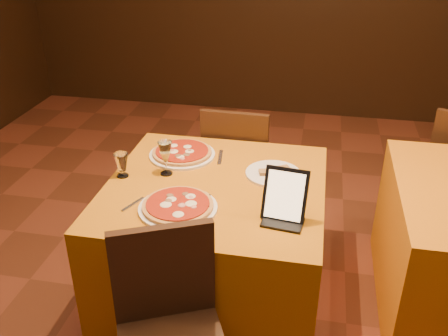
% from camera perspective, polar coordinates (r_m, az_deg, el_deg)
% --- Properties ---
extents(main_table, '(1.10, 1.10, 0.75)m').
position_cam_1_polar(main_table, '(2.74, -0.96, -8.71)').
color(main_table, '#B7690B').
rests_on(main_table, floor).
extents(chair_main_far, '(0.39, 0.39, 0.91)m').
position_cam_1_polar(chair_main_far, '(3.35, 1.83, 0.28)').
color(chair_main_far, black).
rests_on(chair_main_far, floor).
extents(pizza_near, '(0.37, 0.37, 0.03)m').
position_cam_1_polar(pizza_near, '(2.33, -5.29, -4.41)').
color(pizza_near, white).
rests_on(pizza_near, main_table).
extents(pizza_far, '(0.37, 0.37, 0.03)m').
position_cam_1_polar(pizza_far, '(2.83, -4.81, 1.68)').
color(pizza_far, white).
rests_on(pizza_far, main_table).
extents(cutlet_dish, '(0.29, 0.29, 0.03)m').
position_cam_1_polar(cutlet_dish, '(2.63, 5.65, -0.52)').
color(cutlet_dish, white).
rests_on(cutlet_dish, main_table).
extents(wine_glass, '(0.10, 0.10, 0.19)m').
position_cam_1_polar(wine_glass, '(2.61, -6.70, 1.17)').
color(wine_glass, '#FDF58F').
rests_on(wine_glass, main_table).
extents(water_glass, '(0.09, 0.09, 0.13)m').
position_cam_1_polar(water_glass, '(2.63, -11.61, 0.32)').
color(water_glass, silver).
rests_on(water_glass, main_table).
extents(tablet, '(0.21, 0.12, 0.24)m').
position_cam_1_polar(tablet, '(2.23, 6.99, -3.05)').
color(tablet, black).
rests_on(tablet, main_table).
extents(knife, '(0.05, 0.24, 0.01)m').
position_cam_1_polar(knife, '(2.32, -2.05, -4.85)').
color(knife, silver).
rests_on(knife, main_table).
extents(fork_near, '(0.07, 0.14, 0.01)m').
position_cam_1_polar(fork_near, '(2.40, -10.36, -4.11)').
color(fork_near, silver).
rests_on(fork_near, main_table).
extents(fork_far, '(0.04, 0.18, 0.01)m').
position_cam_1_polar(fork_far, '(2.80, -0.43, 1.24)').
color(fork_far, '#BCBBC3').
rests_on(fork_far, main_table).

